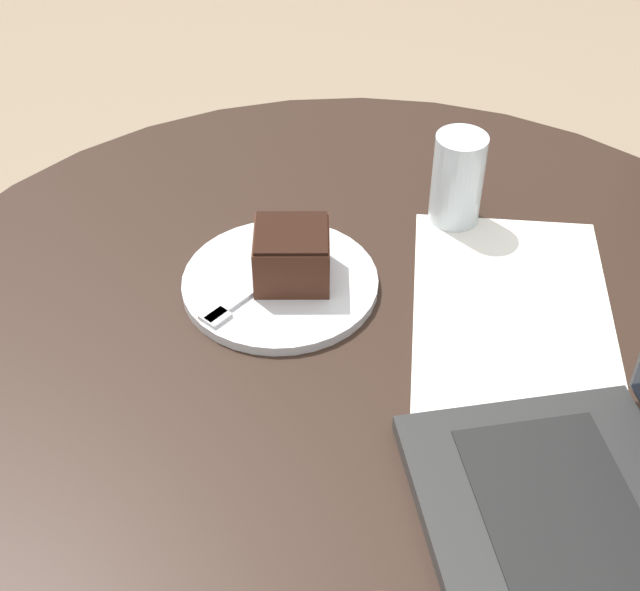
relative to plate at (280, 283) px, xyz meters
The scene contains 7 objects.
dining_table 0.21m from the plate, 118.28° to the right, with size 1.12×1.12×0.71m.
paper_document 0.27m from the plate, 75.72° to the right, with size 0.40×0.32×0.00m.
plate is the anchor object (origin of this frame).
cake_slice 0.04m from the plate, 49.50° to the right, with size 0.11×0.11×0.07m.
fork 0.04m from the plate, 151.60° to the left, with size 0.17×0.07×0.00m.
water_glass 0.26m from the plate, 34.31° to the right, with size 0.06×0.06×0.12m.
laptop 0.45m from the plate, 115.19° to the right, with size 0.41×0.39×0.23m.
Camera 1 is at (-0.62, -0.23, 1.39)m, focal length 50.00 mm.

